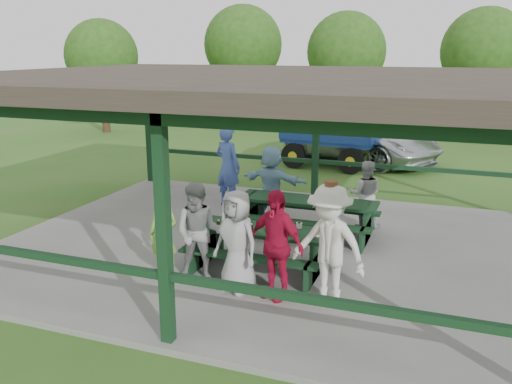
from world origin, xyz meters
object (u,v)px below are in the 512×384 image
at_px(contestant_red, 275,244).
at_px(contestant_white_fedora, 329,245).
at_px(spectator_grey, 365,194).
at_px(farm_trailer, 331,145).
at_px(spectator_lblue, 272,183).
at_px(picnic_table_far, 307,212).
at_px(spectator_blue, 228,166).
at_px(pickup_truck, 361,139).
at_px(contestant_grey_mid, 237,241).
at_px(contestant_grey_left, 199,233).
at_px(picnic_table_near, 259,244).
at_px(contestant_green, 164,234).

bearing_deg(contestant_red, contestant_white_fedora, 22.94).
xyz_separation_m(spectator_grey, farm_trailer, (-2.12, 6.21, -0.10)).
bearing_deg(spectator_lblue, picnic_table_far, 152.00).
bearing_deg(spectator_blue, spectator_lblue, 171.93).
bearing_deg(pickup_truck, contestant_grey_mid, -153.31).
xyz_separation_m(contestant_grey_left, farm_trailer, (-0.08, 9.91, -0.20)).
distance_m(contestant_grey_left, spectator_lblue, 3.52).
bearing_deg(spectator_grey, picnic_table_near, 56.94).
xyz_separation_m(picnic_table_near, spectator_lblue, (-0.71, 2.75, 0.36)).
height_order(spectator_lblue, pickup_truck, spectator_lblue).
relative_size(spectator_blue, farm_trailer, 0.46).
relative_size(contestant_green, spectator_blue, 0.78).
distance_m(contestant_white_fedora, pickup_truck, 11.33).
relative_size(contestant_white_fedora, farm_trailer, 0.45).
height_order(contestant_grey_mid, pickup_truck, contestant_grey_mid).
distance_m(contestant_green, spectator_blue, 4.31).
height_order(contestant_grey_left, contestant_white_fedora, contestant_white_fedora).
bearing_deg(pickup_truck, contestant_green, -159.93).
bearing_deg(picnic_table_far, spectator_lblue, 143.20).
bearing_deg(spectator_grey, contestant_red, 70.18).
bearing_deg(farm_trailer, spectator_lblue, -81.81).
bearing_deg(contestant_grey_mid, pickup_truck, 108.31).
relative_size(picnic_table_near, contestant_grey_mid, 1.46).
bearing_deg(picnic_table_near, pickup_truck, 90.27).
xyz_separation_m(contestant_grey_left, contestant_white_fedora, (2.13, -0.08, 0.09)).
relative_size(contestant_red, pickup_truck, 0.30).
bearing_deg(farm_trailer, contestant_grey_left, -82.40).
relative_size(contestant_white_fedora, pickup_truck, 0.34).
xyz_separation_m(picnic_table_far, contestant_green, (-1.65, -2.84, 0.27)).
height_order(contestant_red, spectator_grey, contestant_red).
xyz_separation_m(picnic_table_far, spectator_grey, (1.00, 0.94, 0.23)).
bearing_deg(contestant_grey_mid, contestant_green, -163.68).
relative_size(contestant_green, contestant_red, 0.89).
bearing_deg(farm_trailer, contestant_red, -74.87).
relative_size(picnic_table_near, contestant_green, 1.57).
distance_m(picnic_table_near, spectator_grey, 3.22).
xyz_separation_m(contestant_grey_mid, contestant_red, (0.63, -0.01, 0.04)).
distance_m(contestant_grey_left, spectator_blue, 4.38).
relative_size(contestant_green, farm_trailer, 0.36).
bearing_deg(contestant_white_fedora, picnic_table_near, 164.74).
height_order(contestant_grey_mid, contestant_red, contestant_red).
bearing_deg(picnic_table_near, spectator_lblue, 104.47).
bearing_deg(contestant_white_fedora, spectator_blue, 144.97).
xyz_separation_m(contestant_grey_left, contestant_grey_mid, (0.70, -0.12, -0.01)).
bearing_deg(spectator_blue, spectator_grey, -169.60).
distance_m(contestant_grey_mid, spectator_lblue, 3.70).
relative_size(contestant_grey_left, contestant_grey_mid, 1.02).
height_order(contestant_grey_left, contestant_grey_mid, contestant_grey_left).
height_order(picnic_table_near, contestant_white_fedora, contestant_white_fedora).
distance_m(contestant_green, pickup_truck, 11.31).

